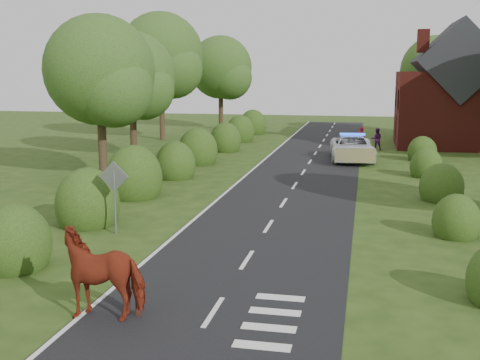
% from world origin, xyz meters
% --- Properties ---
extents(ground, '(120.00, 120.00, 0.00)m').
position_xyz_m(ground, '(0.00, 0.00, 0.00)').
color(ground, '#273E13').
extents(road, '(6.00, 70.00, 0.02)m').
position_xyz_m(road, '(0.00, 15.00, 0.01)').
color(road, black).
rests_on(road, ground).
extents(road_markings, '(4.96, 70.00, 0.01)m').
position_xyz_m(road_markings, '(-1.60, 12.93, 0.03)').
color(road_markings, white).
rests_on(road_markings, road).
extents(hedgerow_left, '(2.75, 50.41, 3.00)m').
position_xyz_m(hedgerow_left, '(-6.51, 11.69, 0.75)').
color(hedgerow_left, '#173312').
rests_on(hedgerow_left, ground).
extents(hedgerow_right, '(2.10, 45.78, 2.10)m').
position_xyz_m(hedgerow_right, '(6.60, 11.21, 0.55)').
color(hedgerow_right, '#173312').
rests_on(hedgerow_right, ground).
extents(tree_left_a, '(5.74, 5.60, 8.38)m').
position_xyz_m(tree_left_a, '(-9.75, 11.86, 5.34)').
color(tree_left_a, '#332316').
rests_on(tree_left_a, ground).
extents(tree_left_b, '(5.74, 5.60, 8.07)m').
position_xyz_m(tree_left_b, '(-11.25, 19.86, 5.04)').
color(tree_left_b, '#332316').
rests_on(tree_left_b, ground).
extents(tree_left_c, '(6.97, 6.80, 10.22)m').
position_xyz_m(tree_left_c, '(-12.70, 29.83, 6.53)').
color(tree_left_c, '#332316').
rests_on(tree_left_c, ground).
extents(tree_left_d, '(6.15, 6.00, 8.89)m').
position_xyz_m(tree_left_d, '(-10.23, 39.85, 5.64)').
color(tree_left_d, '#332316').
rests_on(tree_left_d, ground).
extents(tree_right_c, '(6.15, 6.00, 8.58)m').
position_xyz_m(tree_right_c, '(9.27, 37.85, 5.34)').
color(tree_right_c, '#332316').
rests_on(tree_right_c, ground).
extents(road_sign, '(1.06, 0.08, 2.53)m').
position_xyz_m(road_sign, '(-5.00, 2.00, 1.65)').
color(road_sign, gray).
rests_on(road_sign, ground).
extents(house, '(8.00, 7.40, 9.17)m').
position_xyz_m(house, '(9.49, 30.00, 3.79)').
color(house, maroon).
rests_on(house, ground).
extents(cow, '(2.55, 1.58, 1.70)m').
position_xyz_m(cow, '(-2.44, -4.49, 0.85)').
color(cow, maroon).
rests_on(cow, ground).
extents(police_van, '(3.10, 5.89, 1.72)m').
position_xyz_m(police_van, '(2.50, 21.25, 0.78)').
color(police_van, silver).
rests_on(police_van, ground).
extents(pedestrian_red, '(0.58, 0.40, 1.54)m').
position_xyz_m(pedestrian_red, '(3.00, 27.51, 0.77)').
color(pedestrian_red, '#B60726').
rests_on(pedestrian_red, ground).
extents(pedestrian_purple, '(0.79, 0.63, 1.56)m').
position_xyz_m(pedestrian_purple, '(4.08, 26.73, 0.78)').
color(pedestrian_purple, '#4C1351').
rests_on(pedestrian_purple, ground).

